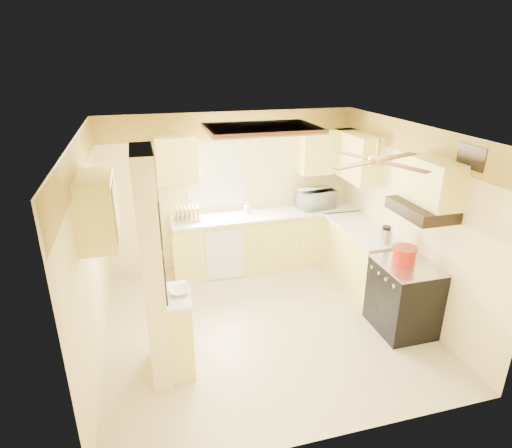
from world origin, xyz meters
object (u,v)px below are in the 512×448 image
object	(u,v)px
bowl	(180,291)
kettle	(386,236)
microwave	(316,199)
dutch_oven	(404,255)
stove	(403,297)

from	to	relation	value
bowl	kettle	bearing A→B (deg)	11.32
microwave	bowl	distance (m)	3.26
dutch_oven	kettle	distance (m)	0.50
microwave	kettle	distance (m)	1.64
microwave	kettle	bearing A→B (deg)	95.43
stove	dutch_oven	xyz separation A→B (m)	(-0.03, 0.07, 0.56)
stove	kettle	world-z (taller)	kettle
kettle	bowl	bearing A→B (deg)	-168.68
dutch_oven	microwave	bearing A→B (deg)	97.78
stove	bowl	xyz separation A→B (m)	(-2.76, 0.01, 0.51)
microwave	bowl	size ratio (longest dim) A/B	2.48
bowl	stove	bearing A→B (deg)	-0.20
kettle	stove	bearing A→B (deg)	-91.52
microwave	dutch_oven	distance (m)	2.12
microwave	dutch_oven	xyz separation A→B (m)	(0.29, -2.10, -0.08)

